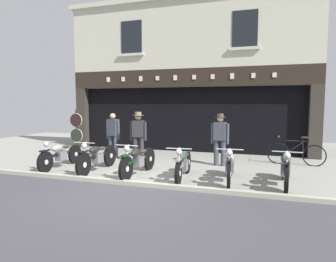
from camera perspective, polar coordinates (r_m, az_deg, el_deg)
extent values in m
cube|color=gray|center=(11.78, 3.05, -4.36)|extent=(21.89, 10.00, 0.08)
cube|color=#ABA894|center=(7.24, -7.19, -10.22)|extent=(21.89, 0.16, 0.18)
cube|color=black|center=(13.86, 5.53, 2.66)|extent=(9.10, 4.00, 2.60)
cube|color=#332D28|center=(13.78, -16.09, 2.46)|extent=(0.44, 0.36, 2.60)
cube|color=#332D28|center=(11.56, 26.62, 1.57)|extent=(0.44, 0.36, 2.60)
cube|color=black|center=(12.16, 3.75, 2.91)|extent=(8.70, 0.03, 2.18)
cube|color=black|center=(11.77, 3.28, 10.23)|extent=(9.89, 0.24, 0.70)
cube|color=silver|center=(12.89, -11.47, 9.71)|extent=(0.14, 0.03, 0.20)
cube|color=silver|center=(12.57, -8.67, 9.87)|extent=(0.14, 0.03, 0.18)
cube|color=silver|center=(12.24, -5.32, 10.03)|extent=(0.14, 0.03, 0.20)
cube|color=silver|center=(11.97, -2.07, 10.16)|extent=(0.14, 0.03, 0.16)
cube|color=silver|center=(11.74, 1.39, 10.25)|extent=(0.14, 0.03, 0.20)
cube|color=silver|center=(11.55, 5.05, 10.32)|extent=(0.14, 0.03, 0.17)
cube|color=silver|center=(11.41, 8.61, 10.34)|extent=(0.14, 0.03, 0.17)
cube|color=silver|center=(11.31, 12.28, 10.32)|extent=(0.14, 0.03, 0.22)
cube|color=silver|center=(11.26, 16.17, 10.25)|extent=(0.14, 0.03, 0.18)
cube|color=silver|center=(11.26, 19.89, 10.15)|extent=(0.14, 0.03, 0.17)
cube|color=beige|center=(12.11, 3.42, 18.13)|extent=(9.89, 0.40, 2.65)
cube|color=black|center=(12.64, -7.09, 17.54)|extent=(0.90, 0.02, 1.30)
cube|color=beige|center=(12.48, -7.12, 14.43)|extent=(1.10, 0.12, 0.10)
cube|color=black|center=(11.55, 14.63, 18.59)|extent=(0.90, 0.02, 1.30)
cube|color=beige|center=(11.37, 14.53, 15.20)|extent=(1.10, 0.12, 0.10)
cylinder|color=black|center=(9.04, -22.63, -5.55)|extent=(0.07, 0.61, 0.61)
cylinder|color=silver|center=(9.04, -22.63, -5.55)|extent=(0.10, 0.13, 0.13)
cylinder|color=black|center=(10.11, -17.54, -4.26)|extent=(0.08, 0.61, 0.61)
cylinder|color=silver|center=(10.11, -17.54, -4.26)|extent=(0.11, 0.13, 0.13)
cube|color=black|center=(9.54, -19.96, -4.16)|extent=(0.07, 1.27, 0.07)
cube|color=slate|center=(9.55, -19.95, -4.58)|extent=(0.20, 0.32, 0.26)
ellipsoid|color=gray|center=(9.38, -20.62, -3.10)|extent=(0.22, 0.46, 0.20)
ellipsoid|color=#38281E|center=(9.71, -19.10, -2.90)|extent=(0.20, 0.30, 0.10)
cube|color=black|center=(8.98, -22.70, -3.51)|extent=(0.10, 0.36, 0.04)
sphere|color=silver|center=(9.00, -22.50, -2.36)|extent=(0.15, 0.15, 0.15)
cylinder|color=silver|center=(8.99, -22.51, -1.85)|extent=(0.62, 0.03, 0.02)
cylinder|color=silver|center=(9.02, -22.53, -3.70)|extent=(0.04, 0.23, 0.62)
cylinder|color=black|center=(8.16, -16.01, -6.30)|extent=(0.08, 0.66, 0.66)
cylinder|color=silver|center=(8.16, -16.01, -6.30)|extent=(0.10, 0.15, 0.15)
cylinder|color=black|center=(9.38, -11.14, -4.68)|extent=(0.09, 0.66, 0.66)
cylinder|color=silver|center=(9.38, -11.14, -4.68)|extent=(0.11, 0.15, 0.15)
cube|color=black|center=(8.74, -13.42, -4.66)|extent=(0.09, 1.33, 0.07)
cube|color=slate|center=(8.76, -13.41, -5.11)|extent=(0.20, 0.32, 0.26)
ellipsoid|color=black|center=(8.56, -14.04, -3.53)|extent=(0.23, 0.46, 0.20)
ellipsoid|color=#38281E|center=(8.94, -12.59, -3.26)|extent=(0.20, 0.30, 0.10)
cube|color=black|center=(8.10, -16.07, -3.87)|extent=(0.10, 0.36, 0.04)
sphere|color=silver|center=(8.13, -15.87, -2.76)|extent=(0.15, 0.15, 0.15)
cylinder|color=silver|center=(8.12, -15.88, -2.20)|extent=(0.62, 0.03, 0.02)
cylinder|color=silver|center=(8.14, -15.91, -4.24)|extent=(0.04, 0.23, 0.62)
cylinder|color=black|center=(7.47, -8.13, -7.25)|extent=(0.10, 0.65, 0.65)
cylinder|color=silver|center=(7.47, -8.13, -7.25)|extent=(0.11, 0.15, 0.14)
cylinder|color=black|center=(8.73, -3.65, -5.38)|extent=(0.11, 0.65, 0.65)
cylinder|color=silver|center=(8.73, -3.65, -5.38)|extent=(0.12, 0.15, 0.14)
cube|color=#18371E|center=(8.07, -5.72, -5.41)|extent=(0.12, 1.31, 0.07)
cube|color=slate|center=(8.08, -5.71, -5.90)|extent=(0.21, 0.33, 0.26)
ellipsoid|color=black|center=(7.88, -6.28, -4.20)|extent=(0.24, 0.47, 0.20)
ellipsoid|color=#38281E|center=(8.27, -4.95, -3.88)|extent=(0.21, 0.31, 0.10)
cube|color=#18371E|center=(7.41, -8.16, -4.65)|extent=(0.11, 0.36, 0.04)
sphere|color=silver|center=(7.43, -7.96, -3.39)|extent=(0.15, 0.15, 0.15)
cylinder|color=silver|center=(7.42, -7.97, -2.78)|extent=(0.62, 0.05, 0.02)
cylinder|color=silver|center=(7.45, -8.01, -5.01)|extent=(0.05, 0.26, 0.61)
cylinder|color=black|center=(7.06, 2.01, -8.15)|extent=(0.12, 0.60, 0.60)
cylinder|color=silver|center=(7.06, 2.01, -8.15)|extent=(0.11, 0.14, 0.13)
cylinder|color=black|center=(8.34, 3.83, -6.06)|extent=(0.13, 0.60, 0.60)
cylinder|color=silver|center=(8.34, 3.83, -6.06)|extent=(0.12, 0.14, 0.13)
cube|color=gray|center=(7.67, 3.00, -6.14)|extent=(0.17, 1.23, 0.07)
cube|color=slate|center=(7.69, 3.00, -6.66)|extent=(0.22, 0.33, 0.26)
ellipsoid|color=#324532|center=(7.48, 2.79, -4.88)|extent=(0.26, 0.48, 0.20)
ellipsoid|color=#38281E|center=(7.87, 3.32, -4.52)|extent=(0.22, 0.31, 0.10)
cube|color=gray|center=(6.99, 2.02, -5.60)|extent=(0.13, 0.37, 0.04)
sphere|color=silver|center=(7.02, 2.12, -4.07)|extent=(0.15, 0.15, 0.15)
cylinder|color=silver|center=(7.01, 2.13, -3.43)|extent=(0.62, 0.07, 0.02)
cylinder|color=silver|center=(7.04, 2.09, -5.78)|extent=(0.06, 0.26, 0.61)
cylinder|color=black|center=(6.85, 11.67, -8.37)|extent=(0.12, 0.68, 0.67)
cylinder|color=silver|center=(6.85, 11.67, -8.37)|extent=(0.11, 0.16, 0.15)
cylinder|color=black|center=(8.18, 11.95, -6.12)|extent=(0.13, 0.68, 0.67)
cylinder|color=silver|center=(8.18, 11.95, -6.12)|extent=(0.12, 0.16, 0.15)
cube|color=black|center=(7.49, 11.84, -6.25)|extent=(0.17, 1.26, 0.07)
cube|color=slate|center=(7.50, 11.83, -6.78)|extent=(0.23, 0.34, 0.26)
ellipsoid|color=gray|center=(7.29, 11.84, -4.97)|extent=(0.26, 0.48, 0.20)
ellipsoid|color=#38281E|center=(7.70, 11.92, -4.57)|extent=(0.22, 0.32, 0.10)
cube|color=black|center=(6.77, 11.73, -5.44)|extent=(0.13, 0.37, 0.04)
sphere|color=silver|center=(6.81, 11.77, -4.16)|extent=(0.15, 0.15, 0.15)
cylinder|color=silver|center=(6.80, 11.78, -3.50)|extent=(0.62, 0.07, 0.02)
cylinder|color=silver|center=(6.83, 11.73, -5.93)|extent=(0.06, 0.28, 0.60)
cylinder|color=black|center=(6.92, 21.88, -8.59)|extent=(0.09, 0.66, 0.66)
cylinder|color=silver|center=(6.92, 21.88, -8.59)|extent=(0.10, 0.15, 0.14)
cylinder|color=black|center=(8.23, 21.52, -6.38)|extent=(0.10, 0.66, 0.66)
cylinder|color=silver|center=(8.23, 21.52, -6.38)|extent=(0.11, 0.15, 0.14)
cube|color=black|center=(7.55, 21.72, -6.50)|extent=(0.11, 1.24, 0.07)
cube|color=slate|center=(7.56, 21.70, -7.02)|extent=(0.21, 0.33, 0.26)
ellipsoid|color=#28512F|center=(7.35, 21.82, -5.23)|extent=(0.23, 0.47, 0.20)
ellipsoid|color=#38281E|center=(7.75, 21.70, -4.84)|extent=(0.21, 0.31, 0.10)
cube|color=black|center=(6.84, 21.98, -5.76)|extent=(0.11, 0.36, 0.04)
sphere|color=silver|center=(6.88, 22.01, -4.42)|extent=(0.15, 0.15, 0.15)
cylinder|color=silver|center=(6.86, 22.03, -3.76)|extent=(0.62, 0.04, 0.02)
cylinder|color=silver|center=(6.89, 21.95, -6.17)|extent=(0.04, 0.27, 0.61)
cylinder|color=#3D424C|center=(10.60, -10.07, -3.03)|extent=(0.15, 0.15, 0.84)
cylinder|color=#3D424C|center=(10.73, -11.00, -2.94)|extent=(0.15, 0.15, 0.84)
cube|color=#3D424C|center=(10.59, -10.60, 0.69)|extent=(0.41, 0.28, 0.58)
cube|color=white|center=(10.67, -10.23, 1.11)|extent=(0.14, 0.04, 0.32)
cube|color=navy|center=(10.68, -10.19, 1.05)|extent=(0.05, 0.02, 0.30)
cylinder|color=#3D424C|center=(10.45, -9.58, 0.21)|extent=(0.09, 0.09, 0.66)
cylinder|color=#3D424C|center=(10.74, -11.59, 0.31)|extent=(0.09, 0.09, 0.66)
sphere|color=tan|center=(10.56, -10.64, 2.85)|extent=(0.20, 0.20, 0.20)
cylinder|color=#2D2D33|center=(9.92, -5.12, -3.49)|extent=(0.15, 0.15, 0.85)
cylinder|color=#2D2D33|center=(9.97, -6.35, -3.45)|extent=(0.15, 0.15, 0.85)
cube|color=#2D2D33|center=(9.87, -5.77, 0.45)|extent=(0.41, 0.28, 0.55)
cube|color=white|center=(9.97, -5.62, 0.88)|extent=(0.14, 0.04, 0.31)
cube|color=navy|center=(9.99, -5.60, 0.82)|extent=(0.05, 0.02, 0.29)
cylinder|color=#2D2D33|center=(9.82, -4.44, -0.03)|extent=(0.09, 0.09, 0.63)
cylinder|color=#2D2D33|center=(9.93, -7.09, 0.01)|extent=(0.09, 0.09, 0.63)
sphere|color=#9E7A5B|center=(9.84, -5.79, 2.70)|extent=(0.21, 0.21, 0.21)
cylinder|color=#7F705B|center=(9.84, -5.80, 3.03)|extent=(0.35, 0.35, 0.01)
cylinder|color=#7F705B|center=(9.84, -5.80, 3.36)|extent=(0.22, 0.22, 0.11)
cylinder|color=#3D424C|center=(9.39, 10.61, -4.16)|extent=(0.15, 0.15, 0.82)
cylinder|color=#3D424C|center=(9.42, 9.29, -4.11)|extent=(0.15, 0.15, 0.82)
cube|color=#3D424C|center=(9.32, 10.02, -0.04)|extent=(0.39, 0.23, 0.56)
cube|color=silver|center=(9.42, 10.14, 0.43)|extent=(0.14, 0.02, 0.32)
cube|color=brown|center=(9.44, 10.15, 0.37)|extent=(0.05, 0.01, 0.29)
cylinder|color=#3D424C|center=(9.29, 11.44, -0.56)|extent=(0.09, 0.09, 0.64)
cylinder|color=#3D424C|center=(9.36, 8.59, -0.46)|extent=(0.09, 0.09, 0.64)
sphere|color=beige|center=(9.29, 10.06, 2.34)|extent=(0.19, 0.19, 0.19)
cylinder|color=#4C4238|center=(9.29, 10.06, 2.66)|extent=(0.32, 0.32, 0.01)
cylinder|color=#4C4238|center=(9.28, 10.07, 2.99)|extent=(0.20, 0.20, 0.10)
cylinder|color=#232328|center=(12.00, -17.24, -0.11)|extent=(0.06, 0.06, 1.71)
cylinder|color=black|center=(11.95, -17.36, 2.01)|extent=(0.51, 0.03, 0.51)
torus|color=beige|center=(11.96, -17.32, 2.02)|extent=(0.54, 0.04, 0.54)
cylinder|color=#23281E|center=(12.00, -17.28, -0.82)|extent=(0.51, 0.03, 0.51)
torus|color=beige|center=(12.01, -17.24, -0.81)|extent=(0.54, 0.04, 0.54)
cube|color=beige|center=(11.71, 11.13, 4.37)|extent=(0.72, 0.02, 1.10)
cube|color=#511E19|center=(11.70, 11.17, 6.57)|extent=(0.72, 0.01, 0.20)
torus|color=black|center=(10.21, 20.52, -4.12)|extent=(0.69, 0.09, 0.69)
torus|color=black|center=(10.24, 26.43, -4.32)|extent=(0.69, 0.09, 0.69)
cylinder|color=black|center=(10.18, 22.92, -3.21)|extent=(0.60, 0.08, 0.48)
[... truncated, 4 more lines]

